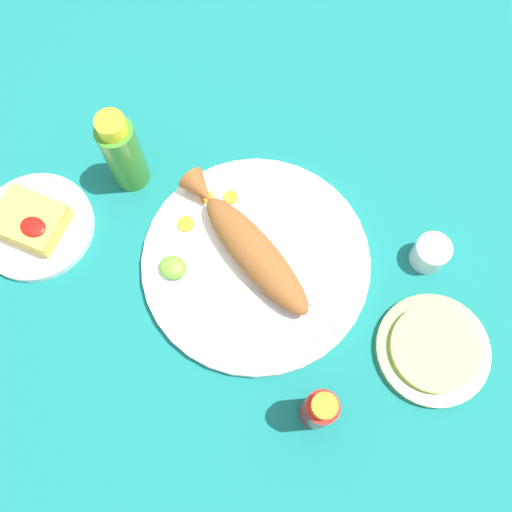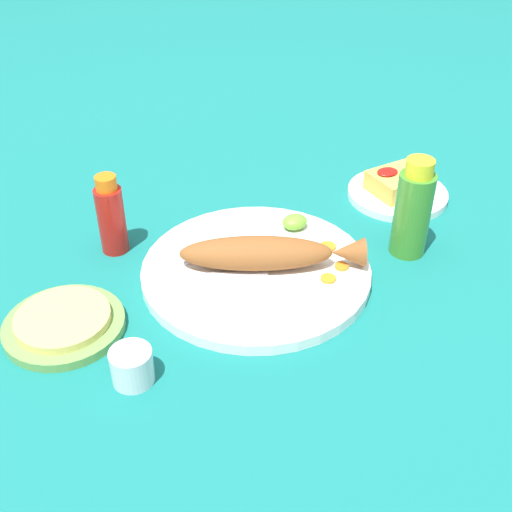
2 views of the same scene
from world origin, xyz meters
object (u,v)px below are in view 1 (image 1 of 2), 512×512
object	(u,v)px
hot_sauce_bottle_green	(123,153)
tortilla_plate	(432,350)
fried_fish	(249,246)
main_plate	(256,262)
side_plate_fries	(36,227)
fork_far	(283,312)
hot_sauce_bottle_red	(319,410)
salt_cup	(430,254)
fork_near	(306,292)

from	to	relation	value
hot_sauce_bottle_green	tortilla_plate	bearing A→B (deg)	-9.33
fried_fish	hot_sauce_bottle_green	bearing A→B (deg)	-164.51
main_plate	side_plate_fries	size ratio (longest dim) A/B	1.93
fried_fish	hot_sauce_bottle_green	xyz separation A→B (m)	(-0.23, 0.06, 0.03)
main_plate	fork_far	bearing A→B (deg)	-41.09
hot_sauce_bottle_green	tortilla_plate	distance (m)	0.55
main_plate	fried_fish	xyz separation A→B (m)	(-0.02, 0.01, 0.03)
hot_sauce_bottle_red	salt_cup	xyz separation A→B (m)	(0.08, 0.29, -0.04)
main_plate	tortilla_plate	size ratio (longest dim) A/B	2.10
fried_fish	fork_far	xyz separation A→B (m)	(0.08, -0.07, -0.02)
fried_fish	fork_far	distance (m)	0.11
fried_fish	fork_near	size ratio (longest dim) A/B	1.58
hot_sauce_bottle_red	salt_cup	world-z (taller)	hot_sauce_bottle_red
hot_sauce_bottle_red	tortilla_plate	bearing A→B (deg)	49.66
hot_sauce_bottle_red	side_plate_fries	distance (m)	0.53
hot_sauce_bottle_red	main_plate	bearing A→B (deg)	132.97
main_plate	tortilla_plate	distance (m)	0.30
fork_far	tortilla_plate	distance (m)	0.23
main_plate	tortilla_plate	bearing A→B (deg)	-4.92
fried_fish	salt_cup	xyz separation A→B (m)	(0.26, 0.10, -0.02)
main_plate	fried_fish	size ratio (longest dim) A/B	1.30
fork_far	side_plate_fries	xyz separation A→B (m)	(-0.42, -0.02, -0.01)
hot_sauce_bottle_red	tortilla_plate	xyz separation A→B (m)	(0.13, 0.15, -0.06)
fried_fish	fork_far	size ratio (longest dim) A/B	1.49
side_plate_fries	hot_sauce_bottle_red	bearing A→B (deg)	-10.86
fried_fish	tortilla_plate	xyz separation A→B (m)	(0.31, -0.03, -0.04)
hot_sauce_bottle_green	tortilla_plate	size ratio (longest dim) A/B	0.99
hot_sauce_bottle_green	salt_cup	world-z (taller)	hot_sauce_bottle_green
hot_sauce_bottle_green	side_plate_fries	size ratio (longest dim) A/B	0.91
main_plate	side_plate_fries	bearing A→B (deg)	-167.21
hot_sauce_bottle_green	side_plate_fries	distance (m)	0.19
tortilla_plate	side_plate_fries	bearing A→B (deg)	-175.23
tortilla_plate	fork_far	bearing A→B (deg)	-171.14
hot_sauce_bottle_green	salt_cup	bearing A→B (deg)	5.61
side_plate_fries	fork_near	bearing A→B (deg)	7.85
fork_far	salt_cup	size ratio (longest dim) A/B	3.36
salt_cup	side_plate_fries	world-z (taller)	salt_cup
side_plate_fries	tortilla_plate	xyz separation A→B (m)	(0.64, 0.05, 0.00)
fork_far	hot_sauce_bottle_red	distance (m)	0.16
fork_near	side_plate_fries	xyz separation A→B (m)	(-0.44, -0.06, -0.01)
hot_sauce_bottle_green	hot_sauce_bottle_red	bearing A→B (deg)	-30.25
main_plate	salt_cup	xyz separation A→B (m)	(0.24, 0.11, 0.01)
hot_sauce_bottle_red	side_plate_fries	world-z (taller)	hot_sauce_bottle_red
tortilla_plate	hot_sauce_bottle_red	bearing A→B (deg)	-130.34
fork_near	hot_sauce_bottle_red	world-z (taller)	hot_sauce_bottle_red
fried_fish	salt_cup	world-z (taller)	fried_fish
salt_cup	tortilla_plate	xyz separation A→B (m)	(0.05, -0.14, -0.01)
fork_near	salt_cup	xyz separation A→B (m)	(0.16, 0.13, 0.00)
side_plate_fries	main_plate	bearing A→B (deg)	12.79
fork_near	hot_sauce_bottle_green	bearing A→B (deg)	-168.84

